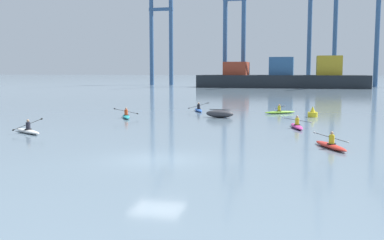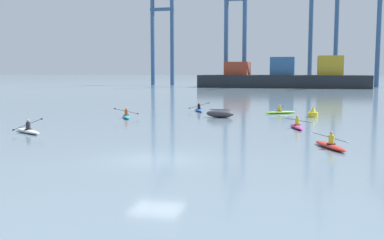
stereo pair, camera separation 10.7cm
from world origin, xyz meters
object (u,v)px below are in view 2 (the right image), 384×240
Objects in this scene: container_barge at (284,77)px; kayak_magenta at (297,126)px; kayak_red at (330,145)px; kayak_lime at (280,112)px; gantry_crane_west at (162,24)px; kayak_teal at (126,116)px; capsized_dinghy at (220,114)px; channel_buoy at (313,113)px; gantry_crane_east_mid at (324,14)px; kayak_blue at (199,110)px; gantry_crane_west_mid at (235,19)px; kayak_white at (28,131)px.

kayak_magenta is (4.40, -82.95, -2.43)m from container_barge.
kayak_lime is (-3.69, 20.07, -0.00)m from kayak_red.
gantry_crane_west is at bearing 161.75° from container_barge.
kayak_teal is at bearing -150.61° from kayak_lime.
capsized_dinghy is 8.66m from channel_buoy.
gantry_crane_east_mid is 11.35× the size of kayak_blue.
kayak_red is (8.87, -14.80, -0.18)m from capsized_dinghy.
gantry_crane_west is at bearing 110.07° from kayak_blue.
kayak_red is (-3.56, -106.04, -19.55)m from gantry_crane_east_mid.
container_barge is 1.09× the size of gantry_crane_east_mid.
kayak_red is at bearing -77.38° from kayak_magenta.
channel_buoy is at bearing -15.63° from kayak_blue.
container_barge is 24.51m from gantry_crane_east_mid.
gantry_crane_east_mid is (23.39, 7.84, 1.61)m from gantry_crane_west_mid.
gantry_crane_west_mid is at bearing 91.83° from kayak_teal.
channel_buoy is at bearing 81.26° from kayak_magenta.
capsized_dinghy is at bearing -134.54° from kayak_lime.
kayak_lime and kayak_teal have the same top height.
kayak_teal and kayak_magenta have the same top height.
capsized_dinghy is at bearing -82.51° from gantry_crane_west_mid.
gantry_crane_west_mid is (22.63, -5.26, 0.10)m from gantry_crane_west.
gantry_crane_west reaches higher than kayak_lime.
gantry_crane_east_mid is at bearing 18.53° from gantry_crane_west_mid.
kayak_magenta is at bearing -41.74° from capsized_dinghy.
channel_buoy is (5.74, -74.25, -2.25)m from container_barge.
kayak_white is (-16.21, -18.57, 0.00)m from kayak_lime.
kayak_blue is (-5.84, -71.01, -2.43)m from container_barge.
kayak_white is 19.33m from kayak_magenta.
kayak_lime and kayak_magenta have the same top height.
kayak_teal is at bearing 165.52° from kayak_magenta.
container_barge reaches higher than kayak_blue.
kayak_white is at bearing 175.69° from kayak_red.
kayak_lime is at bearing 100.43° from kayak_red.
kayak_white is (-23.46, -104.54, -19.55)m from gantry_crane_east_mid.
gantry_crane_west_mid is 85.97m from capsized_dinghy.
kayak_red is at bearing -86.05° from container_barge.
kayak_blue is (-8.47, 0.48, 0.00)m from kayak_lime.
capsized_dinghy is at bearing 50.34° from kayak_white.
container_barge is 13.04× the size of kayak_lime.
kayak_red is at bearing -79.57° from kayak_lime.
kayak_lime is at bearing -87.89° from container_barge.
gantry_crane_west is 11.74× the size of kayak_white.
gantry_crane_west_mid is 34.95× the size of channel_buoy.
kayak_teal is at bearing -164.47° from capsized_dinghy.
kayak_blue is at bearing -100.42° from gantry_crane_east_mid.
kayak_magenta is (17.91, -89.60, -17.94)m from gantry_crane_west_mid.
capsized_dinghy is at bearing 15.53° from kayak_teal.
kayak_teal is at bearing -74.42° from gantry_crane_west.
gantry_crane_east_mid reaches higher than gantry_crane_west_mid.
kayak_red is 21.19m from kayak_teal.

